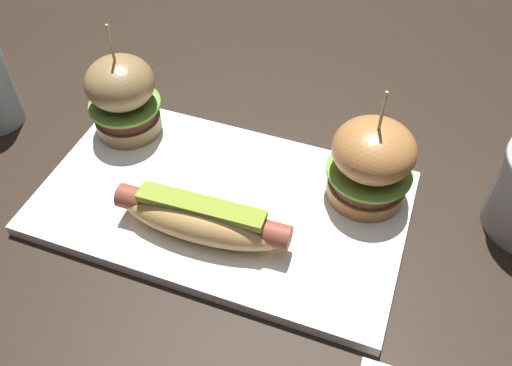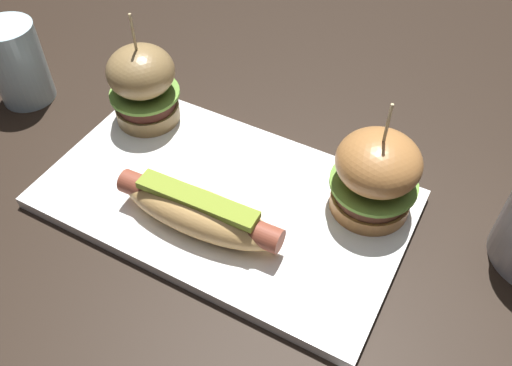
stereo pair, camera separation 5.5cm
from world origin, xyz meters
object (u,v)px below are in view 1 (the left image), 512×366
Objects in this scene: platter_main at (222,203)px; hot_dog at (204,219)px; slider_left at (123,96)px; slider_right at (371,162)px.

hot_dog is (0.00, -0.05, 0.03)m from platter_main.
slider_left is at bearing 142.82° from hot_dog.
slider_right reaches higher than platter_main.
platter_main is at bearing -23.98° from slider_left.
slider_right reaches higher than hot_dog.
slider_left is (-0.15, 0.12, 0.03)m from hot_dog.
slider_right is (0.14, 0.06, 0.06)m from platter_main.
hot_dog is 1.27× the size of slider_left.
hot_dog is at bearing -37.18° from slider_left.
slider_left is at bearing 156.02° from platter_main.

